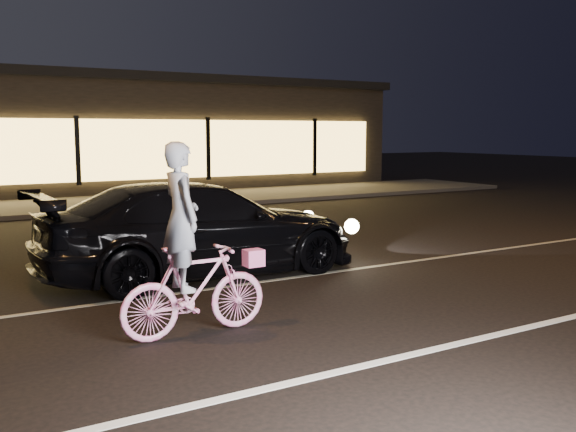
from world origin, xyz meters
TOP-DOWN VIEW (x-y plane):
  - ground at (0.00, 0.00)m, footprint 90.00×90.00m
  - lane_stripe_near at (0.00, -1.50)m, footprint 60.00×0.12m
  - lane_stripe_far at (0.00, 2.00)m, footprint 60.00×0.10m
  - sidewalk at (0.00, 13.00)m, footprint 30.00×4.00m
  - storefront at (0.00, 18.97)m, footprint 25.40×8.42m
  - cyclist at (-2.19, 0.19)m, footprint 1.67×0.58m
  - sedan at (-0.92, 2.89)m, footprint 5.00×2.05m

SIDE VIEW (x-z plane):
  - ground at x=0.00m, z-range 0.00..0.00m
  - lane_stripe_near at x=0.00m, z-range 0.00..0.01m
  - lane_stripe_far at x=0.00m, z-range 0.00..0.01m
  - sidewalk at x=0.00m, z-range 0.00..0.12m
  - sedan at x=-0.92m, z-range 0.00..1.44m
  - cyclist at x=-2.19m, z-range -0.30..1.80m
  - storefront at x=0.00m, z-range 0.05..4.25m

